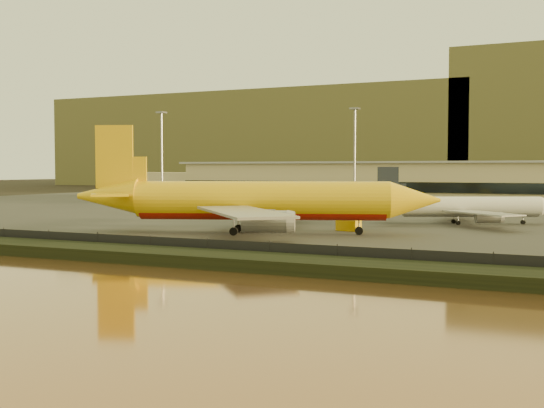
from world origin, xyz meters
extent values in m
plane|color=black|center=(0.00, 0.00, 0.00)|extent=(900.00, 900.00, 0.00)
cube|color=black|center=(0.00, -17.00, 0.70)|extent=(320.00, 7.00, 1.40)
cube|color=#2D2D2D|center=(0.00, 95.00, 0.10)|extent=(320.00, 220.00, 0.20)
cube|color=black|center=(0.00, -13.00, 1.30)|extent=(300.00, 0.05, 2.20)
cube|color=tan|center=(0.00, 125.00, 6.20)|extent=(160.00, 22.00, 12.00)
cube|color=black|center=(0.00, 113.80, 5.20)|extent=(160.00, 0.60, 3.00)
cube|color=gray|center=(0.00, 125.00, 12.50)|extent=(164.00, 24.00, 0.60)
cube|color=tan|center=(-95.00, 129.00, 4.70)|extent=(50.00, 18.00, 9.00)
cylinder|color=slate|center=(-60.00, 70.00, 12.70)|extent=(0.50, 0.50, 25.00)
cube|color=slate|center=(-60.00, 70.00, 25.40)|extent=(2.20, 2.20, 0.40)
cylinder|color=slate|center=(-10.00, 80.00, 12.70)|extent=(0.50, 0.50, 25.00)
cube|color=slate|center=(-10.00, 80.00, 25.40)|extent=(2.20, 2.20, 0.40)
cube|color=#69663D|center=(-140.00, 340.00, 27.50)|extent=(260.00, 160.00, 55.00)
cylinder|color=#E7B20C|center=(-4.78, 15.99, 5.72)|extent=(39.80, 19.08, 5.81)
cylinder|color=#A31609|center=(-4.78, 15.99, 4.70)|extent=(38.32, 17.50, 4.53)
cone|color=#E7B20C|center=(17.82, 24.12, 5.72)|extent=(9.32, 8.11, 5.81)
cone|color=#E7B20C|center=(-28.43, 7.48, 6.15)|extent=(11.43, 8.87, 5.81)
cube|color=#E7B20C|center=(-27.38, 7.86, 12.54)|extent=(5.94, 2.52, 10.16)
cube|color=#E7B20C|center=(-28.29, 13.70, 6.59)|extent=(5.75, 5.69, 0.35)
cube|color=#E7B20C|center=(-24.36, 2.77, 6.59)|extent=(7.79, 7.78, 0.35)
cube|color=gray|center=(-11.07, 30.17, 4.70)|extent=(8.78, 25.42, 0.35)
cylinder|color=gray|center=(-7.16, 27.56, 3.10)|extent=(7.39, 5.27, 3.19)
cube|color=gray|center=(-0.59, 1.05, 4.70)|extent=(22.58, 23.95, 0.35)
cylinder|color=gray|center=(0.76, 5.54, 3.10)|extent=(7.39, 5.27, 3.19)
cylinder|color=black|center=(9.67, 21.19, 0.84)|extent=(1.55, 1.39, 1.28)
cylinder|color=slate|center=(9.67, 21.19, 1.51)|extent=(0.22, 0.22, 2.61)
cylinder|color=black|center=(-7.84, 12.11, 0.84)|extent=(1.55, 1.39, 1.28)
cylinder|color=slate|center=(-7.84, 12.11, 1.51)|extent=(0.22, 0.22, 2.61)
cylinder|color=black|center=(-9.61, 17.03, 0.84)|extent=(1.55, 1.39, 1.28)
cylinder|color=slate|center=(-9.61, 17.03, 1.51)|extent=(0.22, 0.22, 2.61)
cylinder|color=white|center=(22.51, 49.34, 3.61)|extent=(25.07, 13.72, 3.59)
cylinder|color=gray|center=(22.51, 49.34, 2.98)|extent=(24.09, 12.71, 2.80)
cone|color=white|center=(7.75, 42.81, 3.88)|extent=(7.36, 5.89, 3.59)
cube|color=#1A2130|center=(8.40, 43.10, 7.82)|extent=(3.72, 1.86, 6.28)
cube|color=white|center=(7.61, 46.67, 4.15)|extent=(3.92, 3.76, 0.22)
cube|color=white|center=(10.51, 40.11, 4.15)|extent=(4.95, 4.93, 0.22)
cube|color=gray|center=(17.87, 58.07, 2.98)|extent=(5.54, 16.29, 0.22)
cylinder|color=gray|center=(20.48, 56.58, 1.99)|extent=(4.73, 3.54, 1.97)
cube|color=gray|center=(25.84, 40.03, 2.98)|extent=(15.08, 14.85, 0.22)
cylinder|color=gray|center=(26.50, 42.97, 1.99)|extent=(4.73, 3.54, 1.97)
cylinder|color=black|center=(31.53, 53.33, 0.59)|extent=(0.98, 0.89, 0.79)
cylinder|color=slate|center=(31.53, 53.33, 1.01)|extent=(0.19, 0.19, 1.61)
cylinder|color=black|center=(20.70, 46.77, 0.59)|extent=(0.98, 0.89, 0.79)
cylinder|color=slate|center=(20.70, 46.77, 1.01)|extent=(0.19, 0.19, 1.61)
cylinder|color=black|center=(19.40, 49.73, 0.59)|extent=(0.98, 0.89, 0.79)
cylinder|color=slate|center=(19.40, 49.73, 1.01)|extent=(0.19, 0.19, 1.61)
cube|color=#E7B20C|center=(6.08, 26.83, 1.11)|extent=(4.41, 2.93, 1.82)
cube|color=white|center=(-9.63, 30.40, 1.14)|extent=(4.36, 2.38, 1.87)
camera|label=1|loc=(41.92, -81.69, 10.66)|focal=45.00mm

